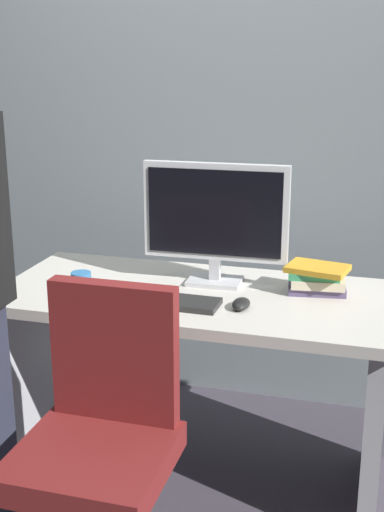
{
  "coord_description": "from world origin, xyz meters",
  "views": [
    {
      "loc": [
        0.64,
        -2.29,
        1.6
      ],
      "look_at": [
        0.0,
        -0.05,
        0.9
      ],
      "focal_mm": 48.6,
      "sensor_mm": 36.0,
      "label": 1
    }
  ],
  "objects_px": {
    "keyboard": "(158,300)",
    "desk": "(196,351)",
    "mouse": "(241,304)",
    "cup_near_keyboard": "(81,284)",
    "monitor": "(215,217)",
    "book_stack": "(317,279)",
    "office_chair": "(101,459)"
  },
  "relations": [
    {
      "from": "monitor",
      "to": "mouse",
      "type": "bearing_deg",
      "value": -57.06
    },
    {
      "from": "cup_near_keyboard",
      "to": "mouse",
      "type": "bearing_deg",
      "value": 2.79
    },
    {
      "from": "desk",
      "to": "cup_near_keyboard",
      "type": "distance_m",
      "value": 0.5
    },
    {
      "from": "office_chair",
      "to": "mouse",
      "type": "height_order",
      "value": "office_chair"
    },
    {
      "from": "desk",
      "to": "office_chair",
      "type": "xyz_separation_m",
      "value": [
        -0.12,
        -0.63,
        -0.09
      ]
    },
    {
      "from": "monitor",
      "to": "keyboard",
      "type": "relative_size",
      "value": 1.26
    },
    {
      "from": "office_chair",
      "to": "keyboard",
      "type": "xyz_separation_m",
      "value": [
        0.02,
        0.48,
        0.34
      ]
    },
    {
      "from": "desk",
      "to": "keyboard",
      "type": "distance_m",
      "value": 0.3
    },
    {
      "from": "monitor",
      "to": "keyboard",
      "type": "bearing_deg",
      "value": -118.11
    },
    {
      "from": "mouse",
      "to": "office_chair",
      "type": "bearing_deg",
      "value": -121.55
    },
    {
      "from": "monitor",
      "to": "book_stack",
      "type": "distance_m",
      "value": 0.43
    },
    {
      "from": "desk",
      "to": "cup_near_keyboard",
      "type": "bearing_deg",
      "value": -158.37
    },
    {
      "from": "monitor",
      "to": "keyboard",
      "type": "xyz_separation_m",
      "value": [
        -0.14,
        -0.26,
        -0.25
      ]
    },
    {
      "from": "mouse",
      "to": "cup_near_keyboard",
      "type": "relative_size",
      "value": 1.15
    },
    {
      "from": "monitor",
      "to": "cup_near_keyboard",
      "type": "height_order",
      "value": "monitor"
    },
    {
      "from": "desk",
      "to": "monitor",
      "type": "xyz_separation_m",
      "value": [
        0.04,
        0.11,
        0.49
      ]
    },
    {
      "from": "cup_near_keyboard",
      "to": "book_stack",
      "type": "distance_m",
      "value": 0.85
    },
    {
      "from": "keyboard",
      "to": "book_stack",
      "type": "xyz_separation_m",
      "value": [
        0.52,
        0.25,
        0.04
      ]
    },
    {
      "from": "mouse",
      "to": "book_stack",
      "type": "relative_size",
      "value": 0.43
    },
    {
      "from": "keyboard",
      "to": "desk",
      "type": "bearing_deg",
      "value": 58.59
    },
    {
      "from": "keyboard",
      "to": "book_stack",
      "type": "bearing_deg",
      "value": 27.12
    },
    {
      "from": "book_stack",
      "to": "monitor",
      "type": "bearing_deg",
      "value": 179.23
    },
    {
      "from": "monitor",
      "to": "book_stack",
      "type": "height_order",
      "value": "monitor"
    },
    {
      "from": "office_chair",
      "to": "mouse",
      "type": "distance_m",
      "value": 0.69
    },
    {
      "from": "cup_near_keyboard",
      "to": "keyboard",
      "type": "bearing_deg",
      "value": 0.81
    },
    {
      "from": "desk",
      "to": "mouse",
      "type": "bearing_deg",
      "value": -32.37
    },
    {
      "from": "desk",
      "to": "office_chair",
      "type": "relative_size",
      "value": 1.53
    },
    {
      "from": "monitor",
      "to": "office_chair",
      "type": "bearing_deg",
      "value": -102.25
    },
    {
      "from": "cup_near_keyboard",
      "to": "office_chair",
      "type": "bearing_deg",
      "value": -61.17
    },
    {
      "from": "desk",
      "to": "monitor",
      "type": "height_order",
      "value": "monitor"
    },
    {
      "from": "book_stack",
      "to": "cup_near_keyboard",
      "type": "bearing_deg",
      "value": -162.34
    },
    {
      "from": "book_stack",
      "to": "mouse",
      "type": "bearing_deg",
      "value": -135.02
    }
  ]
}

